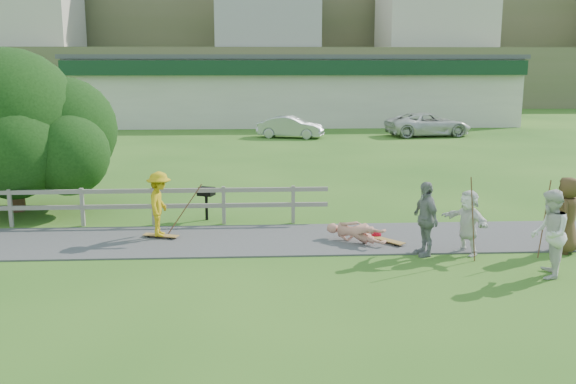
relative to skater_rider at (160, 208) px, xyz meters
name	(u,v)px	position (x,y,z in m)	size (l,w,h in m)	color
ground	(218,258)	(1.60, -1.79, -0.85)	(260.00, 260.00, 0.00)	#295B1A
path	(221,240)	(1.60, -0.29, -0.83)	(34.00, 3.00, 0.04)	#3E3E41
fence	(60,202)	(-3.01, 1.51, -0.13)	(15.05, 0.10, 1.10)	slate
strip_mall	(293,89)	(5.60, 33.15, 1.73)	(32.50, 10.75, 5.10)	beige
skater_rider	(160,208)	(0.00, 0.00, 0.00)	(1.10, 0.63, 1.70)	#BC9B11
skater_fallen	(356,232)	(5.08, -0.72, -0.55)	(1.64, 0.39, 0.60)	tan
spectator_a	(550,234)	(8.81, -3.53, 0.11)	(0.94, 0.73, 1.93)	silver
spectator_b	(425,219)	(6.57, -1.80, 0.06)	(1.06, 0.44, 1.81)	gray
spectator_c	(567,215)	(10.08, -1.75, 0.09)	(0.92, 0.60, 1.87)	#4C371E
spectator_d	(468,222)	(7.63, -1.76, -0.06)	(1.48, 0.47, 1.59)	silver
car_silver	(290,127)	(4.80, 22.81, -0.19)	(1.40, 4.02, 1.33)	#A7A9AF
car_white	(428,124)	(13.51, 23.24, -0.12)	(2.44, 5.30, 1.47)	silver
tree	(13,154)	(-4.96, 3.56, 0.94)	(6.88, 6.88, 3.59)	black
bbq	(206,204)	(1.07, 2.04, -0.36)	(0.45, 0.34, 0.98)	black
longboard_rider	(161,237)	(0.00, 0.00, -0.80)	(0.95, 0.23, 0.11)	olive
longboard_fallen	(387,242)	(5.88, -0.82, -0.80)	(1.00, 0.24, 0.11)	olive
helmet	(376,235)	(5.68, -0.37, -0.71)	(0.27, 0.27, 0.27)	#AC0719
pole_rider	(184,204)	(0.60, 0.40, -0.01)	(0.03, 0.03, 1.69)	brown
pole_spec_left	(473,219)	(7.53, -2.35, 0.16)	(0.03, 0.03, 2.02)	brown
pole_spec_right	(544,219)	(9.31, -2.19, 0.10)	(0.03, 0.03, 1.90)	brown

